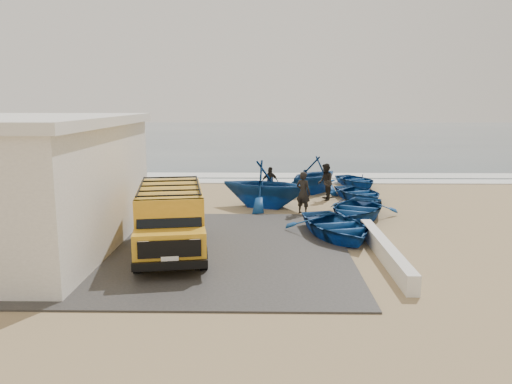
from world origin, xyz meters
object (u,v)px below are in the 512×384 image
object	(u,v)px
van	(170,217)
fisherman_middle	(325,182)
boat_mid_right	(359,193)
fisherman_back	(270,182)
boat_mid_left	(265,184)
boat_near_right	(356,209)
boat_far_left	(314,175)
boat_near_left	(336,226)
fisherman_front	(303,193)
boat_far_right	(356,180)
parapet	(385,251)

from	to	relation	value
van	fisherman_middle	size ratio (longest dim) A/B	2.96
boat_mid_right	fisherman_back	size ratio (longest dim) A/B	2.23
boat_mid_left	van	bearing A→B (deg)	175.85
boat_near_right	boat_mid_left	world-z (taller)	boat_mid_left
boat_far_left	fisherman_middle	xyz separation A→B (m)	(0.35, -1.95, -0.07)
boat_near_right	boat_mid_right	distance (m)	4.17
boat_near_left	boat_far_left	xyz separation A→B (m)	(0.09, 8.81, 0.55)
fisherman_front	fisherman_back	size ratio (longest dim) A/B	1.18
boat_near_left	boat_mid_left	xyz separation A→B (m)	(-2.49, 5.11, 0.65)
boat_near_right	fisherman_back	distance (m)	5.89
boat_near_left	boat_far_right	xyz separation A→B (m)	(2.70, 11.01, -0.08)
parapet	boat_near_left	bearing A→B (deg)	114.52
boat_mid_right	fisherman_back	bearing A→B (deg)	151.75
van	boat_far_left	world-z (taller)	van
parapet	van	bearing A→B (deg)	175.18
boat_near_left	fisherman_middle	distance (m)	6.90
boat_far_right	fisherman_back	distance (m)	6.06
boat_far_right	boat_mid_right	bearing A→B (deg)	-120.79
boat_mid_right	fisherman_middle	bearing A→B (deg)	162.10
boat_near_right	boat_mid_right	xyz separation A→B (m)	(0.85, 4.08, -0.07)
boat_mid_left	boat_far_left	size ratio (longest dim) A/B	1.11
parapet	fisherman_back	distance (m)	10.64
van	fisherman_front	bearing A→B (deg)	41.52
van	boat_mid_right	xyz separation A→B (m)	(7.58, 8.87, -0.81)
boat_far_right	fisherman_middle	size ratio (longest dim) A/B	1.83
boat_far_left	fisherman_front	size ratio (longest dim) A/B	2.01
boat_far_left	fisherman_middle	size ratio (longest dim) A/B	2.04
boat_mid_left	boat_mid_right	distance (m)	4.98
van	boat_near_left	world-z (taller)	van
boat_near_right	boat_mid_right	size ratio (longest dim) A/B	1.19
boat_mid_right	fisherman_back	world-z (taller)	fisherman_back
parapet	boat_far_left	distance (m)	11.39
boat_mid_right	boat_far_left	size ratio (longest dim) A/B	0.94
parapet	boat_mid_right	xyz separation A→B (m)	(0.95, 9.43, 0.08)
boat_near_left	boat_far_left	size ratio (longest dim) A/B	1.10
boat_far_left	boat_far_right	distance (m)	3.47
van	fisherman_back	xyz separation A→B (m)	(3.23, 9.50, -0.40)
van	fisherman_middle	xyz separation A→B (m)	(5.94, 8.81, -0.27)
parapet	van	distance (m)	6.72
van	boat_mid_left	world-z (taller)	van
van	fisherman_middle	bearing A→B (deg)	46.14
parapet	boat_far_right	distance (m)	13.60
boat_mid_left	boat_mid_right	xyz separation A→B (m)	(4.59, 1.81, -0.71)
boat_near_right	parapet	bearing A→B (deg)	-67.66
boat_far_left	fisherman_back	size ratio (longest dim) A/B	2.38
boat_near_left	boat_near_right	bearing A→B (deg)	49.97
fisherman_middle	boat_near_left	bearing A→B (deg)	-4.16
fisherman_front	van	bearing A→B (deg)	85.60
van	boat_far_right	distance (m)	15.35
parapet	boat_far_right	bearing A→B (deg)	83.42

